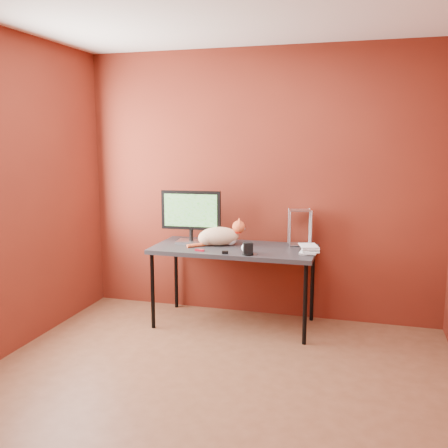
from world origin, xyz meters
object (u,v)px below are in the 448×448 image
(speaker, at_px, (248,249))
(book_stack, at_px, (303,208))
(desk, at_px, (234,252))
(monitor, at_px, (191,214))
(skull_mug, at_px, (247,248))
(cat, at_px, (219,236))

(speaker, relative_size, book_stack, 0.14)
(speaker, distance_m, book_stack, 0.60)
(desk, height_order, monitor, monitor)
(book_stack, bearing_deg, desk, 174.39)
(monitor, bearing_deg, skull_mug, -29.42)
(cat, height_order, skull_mug, cat)
(skull_mug, xyz_separation_m, speaker, (0.03, -0.06, 0.00))
(monitor, height_order, cat, monitor)
(speaker, bearing_deg, cat, 116.42)
(skull_mug, bearing_deg, desk, 119.07)
(book_stack, bearing_deg, cat, 172.85)
(desk, height_order, book_stack, book_stack)
(skull_mug, bearing_deg, book_stack, 9.18)
(desk, bearing_deg, speaker, -55.11)
(monitor, height_order, speaker, monitor)
(desk, distance_m, book_stack, 0.78)
(cat, bearing_deg, monitor, 151.96)
(desk, height_order, cat, cat)
(skull_mug, distance_m, speaker, 0.07)
(monitor, distance_m, cat, 0.36)
(monitor, distance_m, skull_mug, 0.73)
(cat, height_order, speaker, cat)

